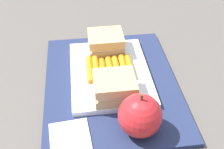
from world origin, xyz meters
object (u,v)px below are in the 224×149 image
object	(u,v)px
apple	(140,116)
food_tray	(110,73)
sandwich_half_right	(115,87)
sandwich_half_left	(106,42)
carrot_sticks_bundle	(110,68)
paper_napkin	(70,136)

from	to	relation	value
apple	food_tray	bearing A→B (deg)	-168.47
sandwich_half_right	food_tray	bearing A→B (deg)	180.00
sandwich_half_left	carrot_sticks_bundle	size ratio (longest dim) A/B	0.79
carrot_sticks_bundle	apple	xyz separation A→B (m)	(0.16, 0.03, 0.02)
food_tray	sandwich_half_right	xyz separation A→B (m)	(0.08, 0.00, 0.03)
apple	carrot_sticks_bundle	bearing A→B (deg)	-168.53
sandwich_half_right	sandwich_half_left	bearing A→B (deg)	180.00
carrot_sticks_bundle	sandwich_half_left	bearing A→B (deg)	-179.86
food_tray	sandwich_half_left	distance (m)	0.08
sandwich_half_left	paper_napkin	size ratio (longest dim) A/B	1.14
sandwich_half_left	carrot_sticks_bundle	bearing A→B (deg)	0.14
food_tray	sandwich_half_left	world-z (taller)	sandwich_half_left
food_tray	apple	size ratio (longest dim) A/B	2.60
apple	paper_napkin	world-z (taller)	apple
sandwich_half_right	apple	distance (m)	0.09
carrot_sticks_bundle	apple	world-z (taller)	apple
sandwich_half_left	paper_napkin	distance (m)	0.26
carrot_sticks_bundle	paper_napkin	distance (m)	0.18
food_tray	paper_napkin	world-z (taller)	food_tray
sandwich_half_left	sandwich_half_right	distance (m)	0.16
sandwich_half_right	paper_napkin	size ratio (longest dim) A/B	1.14
sandwich_half_right	apple	size ratio (longest dim) A/B	0.90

